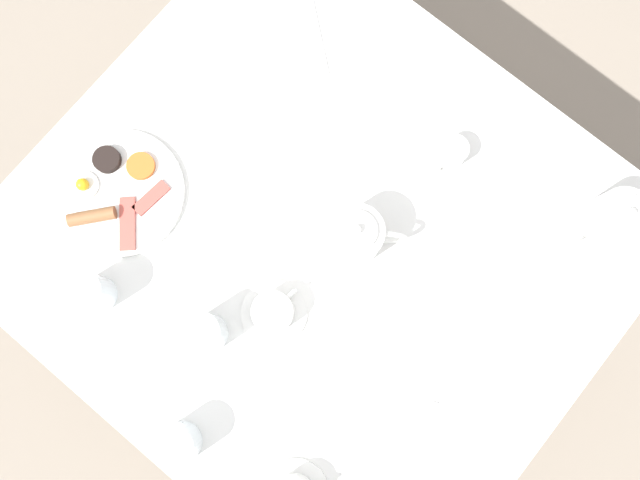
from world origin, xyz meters
name	(u,v)px	position (x,y,z in m)	size (l,w,h in m)	color
ground_plane	(320,278)	(0.00, 0.00, 0.00)	(8.00, 8.00, 0.00)	gray
table	(320,246)	(0.00, 0.00, 0.67)	(1.05, 1.15, 0.73)	white
breakfast_plate	(117,192)	(0.18, -0.38, 0.74)	(0.27, 0.27, 0.04)	white
teapot_near	(356,236)	(-0.05, 0.05, 0.79)	(0.13, 0.17, 0.13)	white
teapot_far	(614,220)	(-0.38, 0.42, 0.79)	(0.19, 0.11, 0.13)	white
teacup_with_saucer_left	(273,312)	(0.17, 0.02, 0.76)	(0.13, 0.13, 0.06)	white
water_glass_tall	(178,445)	(0.46, 0.04, 0.78)	(0.08, 0.08, 0.09)	white
water_glass_short	(90,293)	(0.36, -0.27, 0.78)	(0.08, 0.08, 0.10)	white
wine_glass_spare	(204,333)	(0.28, -0.05, 0.79)	(0.08, 0.08, 0.11)	white
creamer_jug	(451,153)	(-0.30, 0.09, 0.76)	(0.08, 0.06, 0.05)	white
fork_by_plate	(317,34)	(-0.34, -0.29, 0.74)	(0.13, 0.15, 0.00)	silver
knife_by_plate	(421,460)	(0.20, 0.41, 0.74)	(0.21, 0.10, 0.00)	silver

